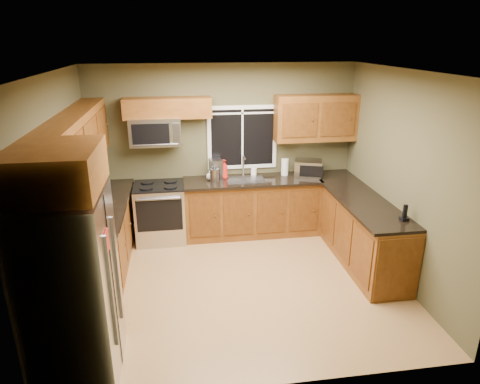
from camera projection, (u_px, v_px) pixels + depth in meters
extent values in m
plane|color=#9D7545|center=(240.00, 283.00, 5.65)|extent=(4.20, 4.20, 0.00)
plane|color=white|center=(240.00, 72.00, 4.74)|extent=(4.20, 4.20, 0.00)
plane|color=#4B492E|center=(224.00, 150.00, 6.87)|extent=(4.20, 0.00, 4.20)
plane|color=#4B492E|center=(272.00, 257.00, 3.52)|extent=(4.20, 0.00, 4.20)
plane|color=#4B492E|center=(59.00, 195.00, 4.91)|extent=(0.00, 3.60, 3.60)
plane|color=#4B492E|center=(402.00, 179.00, 5.48)|extent=(0.00, 3.60, 3.60)
cube|color=white|center=(242.00, 138.00, 6.83)|extent=(1.12, 0.03, 1.02)
cube|color=black|center=(242.00, 138.00, 6.82)|extent=(1.00, 0.01, 0.90)
cube|color=white|center=(242.00, 138.00, 6.81)|extent=(0.03, 0.01, 0.90)
cube|color=white|center=(242.00, 113.00, 6.68)|extent=(1.00, 0.01, 0.03)
cube|color=brown|center=(102.00, 245.00, 5.69)|extent=(0.60, 2.65, 0.90)
cube|color=black|center=(100.00, 212.00, 5.54)|extent=(0.65, 2.65, 0.04)
cube|color=brown|center=(252.00, 208.00, 6.95)|extent=(2.17, 0.60, 0.90)
cube|color=black|center=(252.00, 181.00, 6.77)|extent=(2.17, 0.65, 0.04)
cube|color=brown|center=(356.00, 226.00, 6.26)|extent=(0.60, 2.50, 0.90)
cube|color=#58300F|center=(398.00, 270.00, 5.09)|extent=(0.56, 0.02, 0.82)
cube|color=black|center=(357.00, 196.00, 6.10)|extent=(0.65, 2.50, 0.04)
cube|color=brown|center=(77.00, 142.00, 5.20)|extent=(0.33, 2.65, 0.72)
cube|color=brown|center=(168.00, 108.00, 6.35)|extent=(1.30, 0.33, 0.30)
cube|color=brown|center=(316.00, 118.00, 6.74)|extent=(1.30, 0.33, 0.72)
cube|color=brown|center=(54.00, 170.00, 3.51)|extent=(0.72, 0.90, 0.38)
cube|color=#B7B7BC|center=(73.00, 288.00, 3.90)|extent=(0.72, 0.90, 1.80)
cube|color=slate|center=(111.00, 292.00, 3.75)|extent=(0.03, 0.04, 1.10)
cube|color=slate|center=(117.00, 269.00, 4.12)|extent=(0.03, 0.04, 1.10)
cube|color=black|center=(114.00, 285.00, 3.95)|extent=(0.01, 0.02, 1.78)
cube|color=red|center=(107.00, 241.00, 3.69)|extent=(0.01, 0.14, 0.20)
cube|color=#B7B7BC|center=(161.00, 213.00, 6.73)|extent=(0.76, 0.65, 0.90)
cube|color=black|center=(159.00, 186.00, 6.57)|extent=(0.76, 0.64, 0.03)
cube|color=black|center=(160.00, 215.00, 6.39)|extent=(0.68, 0.02, 0.50)
cylinder|color=slate|center=(158.00, 199.00, 6.28)|extent=(0.64, 0.04, 0.04)
cylinder|color=black|center=(146.00, 188.00, 6.41)|extent=(0.20, 0.20, 0.01)
cylinder|color=black|center=(170.00, 187.00, 6.46)|extent=(0.20, 0.20, 0.01)
cylinder|color=black|center=(147.00, 182.00, 6.67)|extent=(0.20, 0.20, 0.01)
cylinder|color=black|center=(170.00, 181.00, 6.72)|extent=(0.20, 0.20, 0.01)
cube|color=#B7B7BC|center=(155.00, 131.00, 6.42)|extent=(0.76, 0.38, 0.42)
cube|color=black|center=(151.00, 134.00, 6.23)|extent=(0.54, 0.01, 0.30)
cube|color=slate|center=(176.00, 133.00, 6.28)|extent=(0.10, 0.01, 0.30)
cylinder|color=slate|center=(156.00, 145.00, 6.28)|extent=(0.66, 0.02, 0.02)
cube|color=slate|center=(245.00, 180.00, 6.75)|extent=(0.60, 0.42, 0.02)
cylinder|color=#B7B7BC|center=(243.00, 166.00, 6.88)|extent=(0.03, 0.03, 0.34)
cylinder|color=#B7B7BC|center=(244.00, 157.00, 6.75)|extent=(0.03, 0.18, 0.03)
cube|color=#B7B7BC|center=(308.00, 168.00, 6.87)|extent=(0.51, 0.44, 0.27)
cube|color=black|center=(311.00, 171.00, 6.72)|extent=(0.35, 0.13, 0.18)
cube|color=slate|center=(216.00, 168.00, 6.80)|extent=(0.21, 0.24, 0.31)
cylinder|color=black|center=(217.00, 174.00, 6.75)|extent=(0.12, 0.12, 0.16)
cylinder|color=#B7B7BC|center=(215.00, 175.00, 6.62)|extent=(0.17, 0.17, 0.21)
cone|color=black|center=(214.00, 168.00, 6.58)|extent=(0.11, 0.11, 0.06)
cylinder|color=white|center=(285.00, 167.00, 6.94)|extent=(0.14, 0.14, 0.27)
cylinder|color=slate|center=(285.00, 158.00, 6.89)|extent=(0.02, 0.02, 0.04)
imported|color=red|center=(224.00, 169.00, 6.77)|extent=(0.15, 0.15, 0.31)
imported|color=white|center=(254.00, 170.00, 6.95)|extent=(0.10, 0.10, 0.17)
imported|color=white|center=(210.00, 175.00, 6.73)|extent=(0.15, 0.15, 0.15)
cube|color=black|center=(404.00, 219.00, 5.24)|extent=(0.10, 0.10, 0.04)
cube|color=black|center=(405.00, 211.00, 5.21)|extent=(0.05, 0.03, 0.16)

